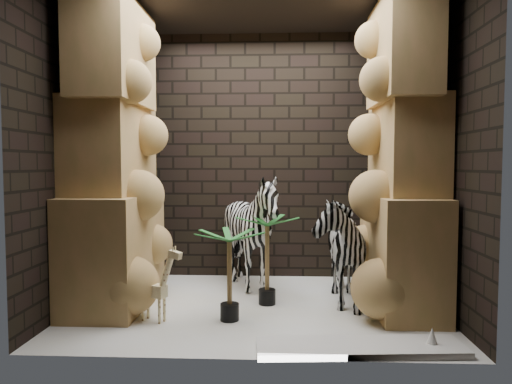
{
  "coord_description": "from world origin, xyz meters",
  "views": [
    {
      "loc": [
        0.22,
        -4.47,
        1.39
      ],
      "look_at": [
        0.0,
        0.15,
        1.12
      ],
      "focal_mm": 32.38,
      "sensor_mm": 36.0,
      "label": 1
    }
  ],
  "objects_px": {
    "palm_front": "(267,260)",
    "palm_back": "(229,275)",
    "zebra_left": "(252,238)",
    "zebra_right": "(335,239)",
    "surfboard": "(360,347)",
    "giraffe_toy": "(153,282)"
  },
  "relations": [
    {
      "from": "zebra_left",
      "to": "surfboard",
      "type": "distance_m",
      "value": 1.95
    },
    {
      "from": "palm_back",
      "to": "zebra_right",
      "type": "bearing_deg",
      "value": 30.8
    },
    {
      "from": "palm_back",
      "to": "surfboard",
      "type": "bearing_deg",
      "value": -31.14
    },
    {
      "from": "zebra_left",
      "to": "surfboard",
      "type": "height_order",
      "value": "zebra_left"
    },
    {
      "from": "giraffe_toy",
      "to": "surfboard",
      "type": "bearing_deg",
      "value": 5.18
    },
    {
      "from": "zebra_right",
      "to": "palm_back",
      "type": "relative_size",
      "value": 1.57
    },
    {
      "from": "palm_front",
      "to": "surfboard",
      "type": "bearing_deg",
      "value": -57.29
    },
    {
      "from": "giraffe_toy",
      "to": "palm_back",
      "type": "distance_m",
      "value": 0.68
    },
    {
      "from": "zebra_left",
      "to": "palm_back",
      "type": "xyz_separation_m",
      "value": [
        -0.14,
        -1.0,
        -0.17
      ]
    },
    {
      "from": "zebra_right",
      "to": "palm_front",
      "type": "height_order",
      "value": "zebra_right"
    },
    {
      "from": "palm_back",
      "to": "surfboard",
      "type": "height_order",
      "value": "palm_back"
    },
    {
      "from": "palm_front",
      "to": "giraffe_toy",
      "type": "bearing_deg",
      "value": -151.29
    },
    {
      "from": "zebra_right",
      "to": "zebra_left",
      "type": "xyz_separation_m",
      "value": [
        -0.87,
        0.4,
        -0.06
      ]
    },
    {
      "from": "giraffe_toy",
      "to": "palm_front",
      "type": "distance_m",
      "value": 1.15
    },
    {
      "from": "palm_back",
      "to": "giraffe_toy",
      "type": "bearing_deg",
      "value": -175.34
    },
    {
      "from": "palm_front",
      "to": "palm_back",
      "type": "xyz_separation_m",
      "value": [
        -0.33,
        -0.49,
        -0.04
      ]
    },
    {
      "from": "zebra_left",
      "to": "palm_back",
      "type": "distance_m",
      "value": 1.03
    },
    {
      "from": "zebra_right",
      "to": "zebra_left",
      "type": "distance_m",
      "value": 0.96
    },
    {
      "from": "palm_front",
      "to": "zebra_left",
      "type": "bearing_deg",
      "value": 109.75
    },
    {
      "from": "surfboard",
      "to": "zebra_left",
      "type": "bearing_deg",
      "value": 114.93
    },
    {
      "from": "zebra_left",
      "to": "palm_front",
      "type": "relative_size",
      "value": 1.42
    },
    {
      "from": "surfboard",
      "to": "palm_front",
      "type": "bearing_deg",
      "value": 118.64
    }
  ]
}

